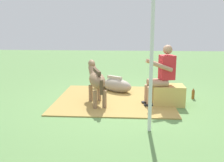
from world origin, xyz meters
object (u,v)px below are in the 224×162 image
person_seated (162,73)px  pony_lying (114,85)px  tent_pole_left (151,60)px  hay_bale (168,95)px  pony_standing (96,79)px  soda_bottle (193,94)px

person_seated → pony_lying: person_seated is taller
tent_pole_left → hay_bale: bearing=-108.8°
hay_bale → tent_pole_left: size_ratio=0.29×
pony_standing → soda_bottle: size_ratio=4.93×
hay_bale → pony_lying: hay_bale is taller
hay_bale → person_seated: size_ratio=0.52×
person_seated → pony_lying: 1.64m
pony_standing → tent_pole_left: bearing=126.6°
soda_bottle → tent_pole_left: size_ratio=0.11×
person_seated → pony_lying: (1.10, -1.09, -0.53)m
pony_lying → soda_bottle: pony_lying is taller
pony_standing → pony_lying: pony_standing is taller
person_seated → tent_pole_left: size_ratio=0.55×
tent_pole_left → person_seated: bearing=-103.3°
pony_lying → soda_bottle: size_ratio=4.70×
hay_bale → pony_lying: (1.26, -1.07, -0.03)m
hay_bale → person_seated: person_seated is taller
soda_bottle → hay_bale: bearing=36.8°
hay_bale → pony_standing: bearing=1.8°
person_seated → tent_pole_left: (0.35, 1.47, 0.47)m
hay_bale → pony_standing: pony_standing is taller
hay_bale → tent_pole_left: (0.51, 1.50, 0.97)m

